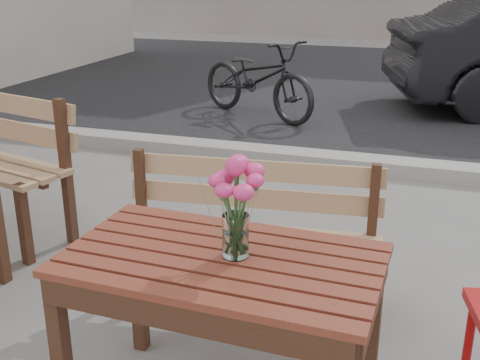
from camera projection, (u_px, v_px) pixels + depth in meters
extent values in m
cube|color=black|center=(381.00, 84.00, 8.69)|extent=(30.00, 8.00, 0.00)
cube|color=gray|center=(336.00, 161.00, 5.09)|extent=(30.00, 0.25, 0.12)
cube|color=#5A2117|center=(222.00, 260.00, 2.09)|extent=(1.13, 0.68, 0.03)
cube|color=#311D10|center=(61.00, 357.00, 2.13)|extent=(0.06, 0.06, 0.65)
cube|color=#311D10|center=(138.00, 283.00, 2.62)|extent=(0.06, 0.06, 0.65)
cube|color=#311D10|center=(372.00, 329.00, 2.29)|extent=(0.06, 0.06, 0.65)
cube|color=#A37954|center=(247.00, 240.00, 2.85)|extent=(1.30, 0.48, 0.03)
cube|color=#A37954|center=(254.00, 184.00, 2.96)|extent=(1.26, 0.16, 0.34)
cube|color=#311D10|center=(123.00, 278.00, 2.90)|extent=(0.05, 0.05, 0.42)
cube|color=#311D10|center=(368.00, 304.00, 2.68)|extent=(0.05, 0.05, 0.42)
cube|color=#311D10|center=(142.00, 221.00, 3.10)|extent=(0.05, 0.05, 0.77)
cube|color=#311D10|center=(371.00, 241.00, 2.88)|extent=(0.05, 0.05, 0.77)
cylinder|color=#9F090A|center=(468.00, 346.00, 2.39)|extent=(0.04, 0.04, 0.41)
cylinder|color=white|center=(236.00, 236.00, 2.07)|extent=(0.09, 0.09, 0.15)
cylinder|color=#376330|center=(235.00, 215.00, 2.04)|extent=(0.05, 0.05, 0.31)
cube|color=#311D10|center=(23.00, 225.00, 3.40)|extent=(0.06, 0.06, 0.49)
cube|color=#311D10|center=(65.00, 174.00, 3.60)|extent=(0.06, 0.06, 0.91)
imported|color=black|center=(257.00, 78.00, 6.69)|extent=(1.74, 1.31, 0.87)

